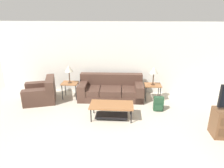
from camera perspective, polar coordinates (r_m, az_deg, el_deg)
name	(u,v)px	position (r m, az deg, el deg)	size (l,w,h in m)	color
wall_back	(117,58)	(7.38, 1.53, 7.34)	(8.95, 0.06, 2.60)	silver
couch	(111,90)	(7.07, -0.30, -1.78)	(2.26, 1.00, 0.82)	#4C3328
armchair	(41,93)	(7.27, -19.55, -2.48)	(1.26, 1.27, 0.80)	#4C3328
coffee_table	(112,108)	(5.75, -0.13, -6.86)	(1.24, 0.63, 0.43)	#935B33
side_table_left	(70,84)	(7.16, -11.91, -0.09)	(0.56, 0.45, 0.57)	#935B33
side_table_right	(153,86)	(6.97, 11.55, -0.63)	(0.56, 0.45, 0.57)	#935B33
table_lamp_left	(69,69)	(6.99, -12.24, 4.20)	(0.28, 0.28, 0.63)	#472D1E
table_lamp_right	(154,71)	(6.80, 11.87, 3.78)	(0.28, 0.28, 0.63)	#472D1E
backpack	(158,104)	(6.39, 13.14, -5.58)	(0.30, 0.25, 0.45)	#23472D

